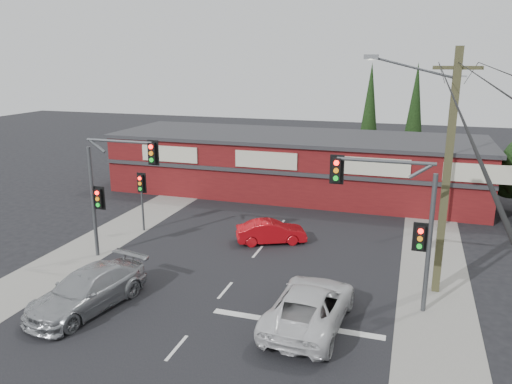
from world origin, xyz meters
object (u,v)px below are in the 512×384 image
(shop_building, at_px, (295,163))
(silver_suv, at_px, (87,290))
(red_sedan, at_px, (271,232))
(white_suv, at_px, (310,306))
(utility_pole, at_px, (444,166))

(shop_building, bearing_deg, silver_suv, -100.30)
(silver_suv, relative_size, red_sedan, 1.43)
(white_suv, height_order, shop_building, shop_building)
(white_suv, relative_size, utility_pole, 0.55)
(white_suv, xyz_separation_m, red_sedan, (-3.70, 7.72, -0.16))
(red_sedan, height_order, utility_pole, utility_pole)
(silver_suv, distance_m, red_sedan, 10.36)
(red_sedan, relative_size, shop_building, 0.14)
(silver_suv, bearing_deg, shop_building, 91.24)
(silver_suv, height_order, shop_building, shop_building)
(silver_suv, height_order, red_sedan, silver_suv)
(shop_building, bearing_deg, white_suv, -74.83)
(red_sedan, bearing_deg, shop_building, -17.94)
(red_sedan, distance_m, shop_building, 10.81)
(white_suv, distance_m, utility_pole, 7.72)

